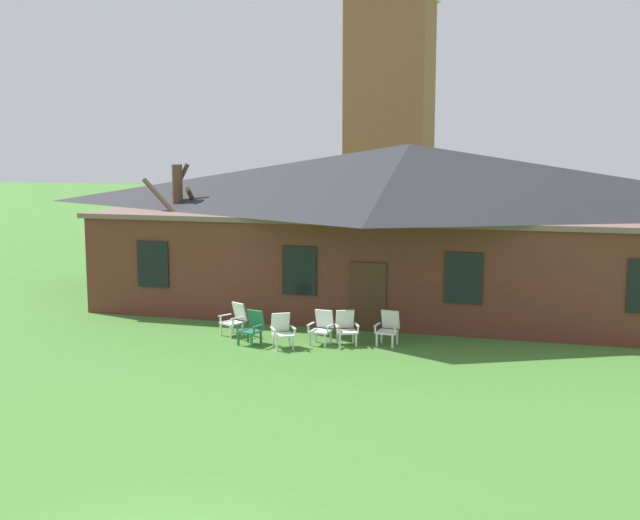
# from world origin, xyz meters

# --- Properties ---
(brick_building) EXTENTS (20.80, 10.40, 5.65)m
(brick_building) POSITION_xyz_m (-0.00, 19.46, 2.88)
(brick_building) COLOR brown
(brick_building) RESTS_ON ground
(dome_tower) EXTENTS (5.18, 5.18, 20.48)m
(dome_tower) POSITION_xyz_m (-4.73, 39.85, 9.41)
(dome_tower) COLOR #93563D
(dome_tower) RESTS_ON ground
(lawn_chair_by_porch) EXTENTS (0.82, 0.86, 0.96)m
(lawn_chair_by_porch) POSITION_xyz_m (-4.01, 12.85, 0.50)
(lawn_chair_by_porch) COLOR silver
(lawn_chair_by_porch) RESTS_ON ground
(lawn_chair_near_door) EXTENTS (0.74, 0.79, 0.96)m
(lawn_chair_near_door) POSITION_xyz_m (-3.13, 11.98, 0.50)
(lawn_chair_near_door) COLOR #28704C
(lawn_chair_near_door) RESTS_ON ground
(lawn_chair_left_end) EXTENTS (0.84, 0.87, 0.96)m
(lawn_chair_left_end) POSITION_xyz_m (-2.19, 11.83, 0.50)
(lawn_chair_left_end) COLOR silver
(lawn_chair_left_end) RESTS_ON ground
(lawn_chair_middle) EXTENTS (0.68, 0.72, 0.96)m
(lawn_chair_middle) POSITION_xyz_m (-1.24, 12.54, 0.50)
(lawn_chair_middle) COLOR white
(lawn_chair_middle) RESTS_ON ground
(lawn_chair_right_end) EXTENTS (0.80, 0.84, 0.96)m
(lawn_chair_right_end) POSITION_xyz_m (-0.58, 12.70, 0.50)
(lawn_chair_right_end) COLOR silver
(lawn_chair_right_end) RESTS_ON ground
(lawn_chair_far_side) EXTENTS (0.69, 0.72, 0.96)m
(lawn_chair_far_side) POSITION_xyz_m (0.59, 13.00, 0.50)
(lawn_chair_far_side) COLOR white
(lawn_chair_far_side) RESTS_ON ground
(bare_tree_beside_building) EXTENTS (1.73, 1.92, 4.98)m
(bare_tree_beside_building) POSITION_xyz_m (-7.73, 16.74, 2.72)
(bare_tree_beside_building) COLOR brown
(bare_tree_beside_building) RESTS_ON ground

